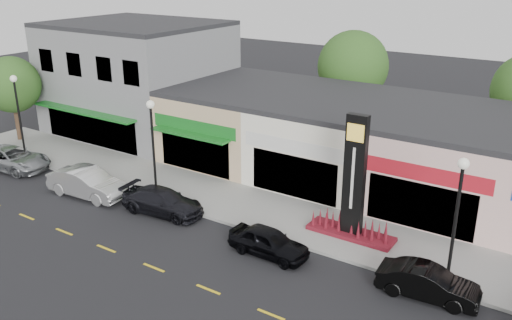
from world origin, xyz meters
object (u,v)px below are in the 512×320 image
object	(u,v)px
tree_west_sidewalk	(12,85)
lamp_west_near	(153,139)
car_silver_suv	(12,158)
car_white_van	(87,183)
pylon_sign	(353,195)
car_dark_sedan	(163,202)
lamp_east_near	(457,210)
car_black_sedan	(269,242)
lamp_west_far	(18,108)
car_black_conv	(428,283)

from	to	relation	value
tree_west_sidewalk	lamp_west_near	distance (m)	15.65
car_silver_suv	car_white_van	bearing A→B (deg)	-100.55
lamp_west_near	pylon_sign	distance (m)	11.19
car_dark_sedan	lamp_east_near	bearing A→B (deg)	-91.43
lamp_east_near	pylon_sign	xyz separation A→B (m)	(-5.00, 1.70, -1.20)
car_dark_sedan	car_black_sedan	distance (m)	6.96
lamp_west_far	car_black_sedan	world-z (taller)	lamp_west_far
tree_west_sidewalk	car_silver_suv	xyz separation A→B (m)	(4.73, -3.74, -3.49)
lamp_east_near	lamp_west_far	bearing A→B (deg)	180.00
lamp_east_near	car_dark_sedan	size ratio (longest dim) A/B	1.20
lamp_west_far	pylon_sign	distance (m)	23.09
lamp_east_near	car_silver_suv	size ratio (longest dim) A/B	1.06
lamp_west_far	car_black_conv	xyz separation A→B (m)	(27.54, -1.14, -2.83)
tree_west_sidewalk	car_white_van	world-z (taller)	tree_west_sidewalk
car_white_van	car_dark_sedan	xyz separation A→B (m)	(5.02, 0.69, -0.14)
car_white_van	car_dark_sedan	world-z (taller)	car_white_van
lamp_east_near	car_black_conv	bearing A→B (deg)	-112.21
lamp_east_near	car_silver_suv	world-z (taller)	lamp_east_near
lamp_west_near	car_white_van	size ratio (longest dim) A/B	1.12
lamp_east_near	car_silver_suv	bearing A→B (deg)	-176.27
car_dark_sedan	car_white_van	bearing A→B (deg)	91.53
car_silver_suv	car_black_conv	size ratio (longest dim) A/B	1.31
tree_west_sidewalk	lamp_east_near	distance (m)	31.57
tree_west_sidewalk	lamp_east_near	world-z (taller)	tree_west_sidewalk
lamp_east_near	car_black_conv	size ratio (longest dim) A/B	1.39
car_dark_sedan	car_black_conv	distance (m)	13.92
tree_west_sidewalk	lamp_west_far	world-z (taller)	tree_west_sidewalk
pylon_sign	lamp_east_near	bearing A→B (deg)	-18.75
pylon_sign	car_silver_suv	size ratio (longest dim) A/B	1.16
lamp_west_far	car_white_van	size ratio (longest dim) A/B	1.12
car_silver_suv	tree_west_sidewalk	bearing A→B (deg)	42.42
lamp_west_far	car_black_sedan	distance (m)	20.82
lamp_west_near	car_black_conv	size ratio (longest dim) A/B	1.39
lamp_west_near	car_dark_sedan	xyz separation A→B (m)	(1.62, -1.23, -2.81)
lamp_east_near	car_white_van	xyz separation A→B (m)	(-19.40, -1.92, -2.67)
tree_west_sidewalk	car_dark_sedan	xyz separation A→B (m)	(17.12, -3.23, -3.55)
lamp_east_near	car_dark_sedan	xyz separation A→B (m)	(-14.38, -1.23, -2.81)
tree_west_sidewalk	lamp_east_near	size ratio (longest dim) A/B	1.14
lamp_west_far	car_white_van	world-z (taller)	lamp_west_far
lamp_west_far	car_black_sedan	size ratio (longest dim) A/B	1.44
lamp_east_near	car_black_sedan	world-z (taller)	lamp_east_near
lamp_west_near	car_black_sedan	size ratio (longest dim) A/B	1.44
tree_west_sidewalk	car_white_van	size ratio (longest dim) A/B	1.28
lamp_east_near	lamp_west_near	bearing A→B (deg)	180.00
lamp_west_far	pylon_sign	xyz separation A→B (m)	(23.00, 1.70, -1.20)
car_black_sedan	car_white_van	bearing A→B (deg)	91.54
pylon_sign	car_black_sedan	size ratio (longest dim) A/B	1.58
pylon_sign	car_silver_suv	xyz separation A→B (m)	(-21.77, -3.44, -1.55)
lamp_west_far	lamp_west_near	xyz separation A→B (m)	(12.00, 0.00, 0.00)
car_silver_suv	car_dark_sedan	distance (m)	12.40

